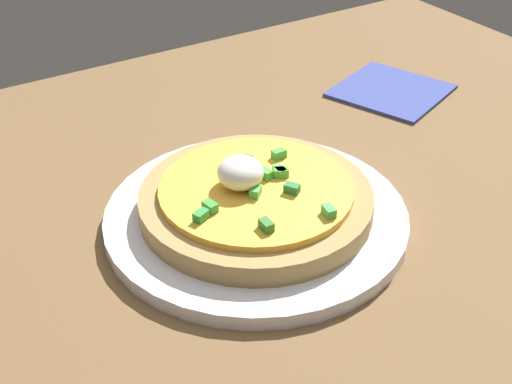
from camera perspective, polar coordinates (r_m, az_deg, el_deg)
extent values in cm
cube|color=brown|center=(67.12, 0.10, -1.15)|extent=(104.05, 71.77, 3.16)
cylinder|color=white|center=(61.83, 0.00, -2.05)|extent=(26.87, 26.87, 1.34)
cylinder|color=tan|center=(60.86, 0.00, -0.79)|extent=(20.50, 20.50, 1.98)
cylinder|color=yellow|center=(60.13, 0.00, 0.23)|extent=(16.93, 16.93, 0.63)
ellipsoid|color=white|center=(59.27, -1.29, 1.61)|extent=(4.01, 4.01, 2.73)
cube|color=green|center=(56.85, -3.79, -1.21)|extent=(0.99, 1.39, 0.80)
cube|color=#357D30|center=(54.68, 0.85, -2.74)|extent=(0.83, 1.30, 0.80)
cube|color=#4FB14E|center=(61.51, 2.32, 1.84)|extent=(0.88, 1.33, 0.80)
cube|color=green|center=(60.93, 0.77, 1.53)|extent=(1.06, 1.43, 0.80)
cube|color=green|center=(60.91, 1.74, 1.51)|extent=(1.50, 1.25, 0.80)
cube|color=green|center=(62.69, -0.85, 2.55)|extent=(1.51, 1.34, 0.80)
cube|color=#53B64E|center=(58.54, -0.04, 0.03)|extent=(1.49, 1.45, 0.80)
cube|color=green|center=(56.28, 5.61, -1.72)|extent=(1.02, 1.40, 0.80)
cube|color=green|center=(63.80, 1.89, 3.14)|extent=(1.28, 0.80, 0.80)
cube|color=#287C3D|center=(59.00, 2.97, 0.28)|extent=(1.35, 1.51, 0.80)
cube|color=green|center=(55.89, -4.53, -1.94)|extent=(1.49, 1.23, 0.80)
cube|color=#248D2F|center=(61.92, -0.43, 2.11)|extent=(0.92, 1.35, 0.80)
cube|color=#394591|center=(86.59, 11.02, 8.16)|extent=(15.44, 15.44, 0.40)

